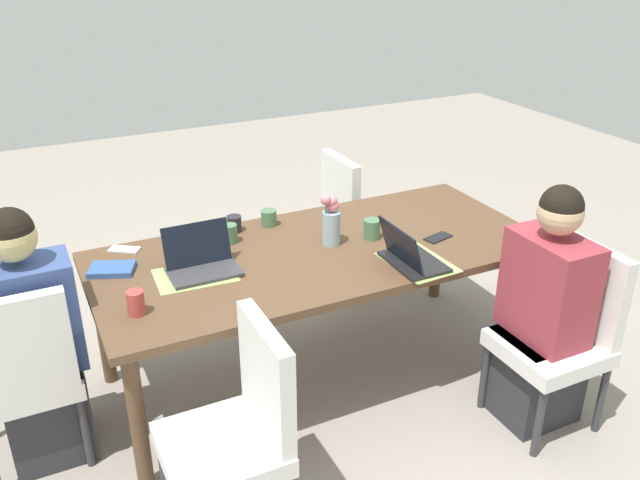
# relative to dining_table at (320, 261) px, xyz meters

# --- Properties ---
(ground_plane) EXTENTS (10.00, 10.00, 0.00)m
(ground_plane) POSITION_rel_dining_table_xyz_m (0.00, 0.00, -0.67)
(ground_plane) COLOR gray
(dining_table) EXTENTS (2.23, 0.99, 0.73)m
(dining_table) POSITION_rel_dining_table_xyz_m (0.00, 0.00, 0.00)
(dining_table) COLOR brown
(dining_table) RESTS_ON ground_plane
(chair_head_right_left_near) EXTENTS (0.44, 0.44, 0.90)m
(chair_head_right_left_near) POSITION_rel_dining_table_xyz_m (1.42, 0.06, -0.17)
(chair_head_right_left_near) COLOR silver
(chair_head_right_left_near) RESTS_ON ground_plane
(person_head_right_left_near) EXTENTS (0.40, 0.36, 1.19)m
(person_head_right_left_near) POSITION_rel_dining_table_xyz_m (1.36, -0.01, -0.14)
(person_head_right_left_near) COLOR #2D2D33
(person_head_right_left_near) RESTS_ON ground_plane
(chair_far_left_mid) EXTENTS (0.44, 0.44, 0.90)m
(chair_far_left_mid) POSITION_rel_dining_table_xyz_m (-0.86, 0.81, -0.17)
(chair_far_left_mid) COLOR silver
(chair_far_left_mid) RESTS_ON ground_plane
(person_far_left_mid) EXTENTS (0.36, 0.40, 1.19)m
(person_far_left_mid) POSITION_rel_dining_table_xyz_m (-0.79, 0.75, -0.14)
(person_far_left_mid) COLOR #2D2D33
(person_far_left_mid) RESTS_ON ground_plane
(chair_far_left_far) EXTENTS (0.44, 0.44, 0.90)m
(chair_far_left_far) POSITION_rel_dining_table_xyz_m (0.72, 0.78, -0.17)
(chair_far_left_far) COLOR silver
(chair_far_left_far) RESTS_ON ground_plane
(chair_near_right_near) EXTENTS (0.44, 0.44, 0.90)m
(chair_near_right_near) POSITION_rel_dining_table_xyz_m (-0.64, -0.79, -0.17)
(chair_near_right_near) COLOR silver
(chair_near_right_near) RESTS_ON ground_plane
(flower_vase) EXTENTS (0.10, 0.10, 0.27)m
(flower_vase) POSITION_rel_dining_table_xyz_m (-0.08, -0.03, 0.20)
(flower_vase) COLOR #8EA8B7
(flower_vase) RESTS_ON dining_table
(placemat_head_right_left_near) EXTENTS (0.37, 0.28, 0.00)m
(placemat_head_right_left_near) POSITION_rel_dining_table_xyz_m (0.64, -0.00, 0.07)
(placemat_head_right_left_near) COLOR #9EBC66
(placemat_head_right_left_near) RESTS_ON dining_table
(placemat_far_left_mid) EXTENTS (0.28, 0.37, 0.00)m
(placemat_far_left_mid) POSITION_rel_dining_table_xyz_m (-0.35, 0.34, 0.07)
(placemat_far_left_mid) COLOR #9EBC66
(placemat_far_left_mid) RESTS_ON dining_table
(laptop_far_left_mid) EXTENTS (0.22, 0.32, 0.21)m
(laptop_far_left_mid) POSITION_rel_dining_table_xyz_m (-0.31, 0.34, 0.11)
(laptop_far_left_mid) COLOR black
(laptop_far_left_mid) RESTS_ON dining_table
(laptop_head_right_left_near) EXTENTS (0.32, 0.22, 0.21)m
(laptop_head_right_left_near) POSITION_rel_dining_table_xyz_m (0.60, -0.03, 0.11)
(laptop_head_right_left_near) COLOR #38383D
(laptop_head_right_left_near) RESTS_ON dining_table
(coffee_mug_near_left) EXTENTS (0.07, 0.07, 0.10)m
(coffee_mug_near_left) POSITION_rel_dining_table_xyz_m (0.37, -0.27, 0.12)
(coffee_mug_near_left) COLOR #47704C
(coffee_mug_near_left) RESTS_ON dining_table
(coffee_mug_near_right) EXTENTS (0.07, 0.07, 0.11)m
(coffee_mug_near_right) POSITION_rel_dining_table_xyz_m (0.95, 0.22, 0.12)
(coffee_mug_near_right) COLOR #AD3D38
(coffee_mug_near_right) RESTS_ON dining_table
(coffee_mug_centre_left) EXTENTS (0.08, 0.08, 0.08)m
(coffee_mug_centre_left) POSITION_rel_dining_table_xyz_m (0.12, -0.39, 0.11)
(coffee_mug_centre_left) COLOR #47704C
(coffee_mug_centre_left) RESTS_ON dining_table
(coffee_mug_centre_right) EXTENTS (0.09, 0.09, 0.10)m
(coffee_mug_centre_right) POSITION_rel_dining_table_xyz_m (-0.30, -0.00, 0.12)
(coffee_mug_centre_right) COLOR #47704C
(coffee_mug_centre_right) RESTS_ON dining_table
(coffee_mug_far_left) EXTENTS (0.08, 0.08, 0.09)m
(coffee_mug_far_left) POSITION_rel_dining_table_xyz_m (0.31, -0.39, 0.11)
(coffee_mug_far_left) COLOR #232328
(coffee_mug_far_left) RESTS_ON dining_table
(book_red_cover) EXTENTS (0.24, 0.21, 0.03)m
(book_red_cover) POSITION_rel_dining_table_xyz_m (0.97, -0.21, 0.08)
(book_red_cover) COLOR #335693
(book_red_cover) RESTS_ON dining_table
(phone_black) EXTENTS (0.16, 0.11, 0.01)m
(phone_black) POSITION_rel_dining_table_xyz_m (-0.60, 0.15, 0.07)
(phone_black) COLOR black
(phone_black) RESTS_ON dining_table
(phone_silver) EXTENTS (0.16, 0.14, 0.01)m
(phone_silver) POSITION_rel_dining_table_xyz_m (0.88, -0.41, 0.07)
(phone_silver) COLOR silver
(phone_silver) RESTS_ON dining_table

